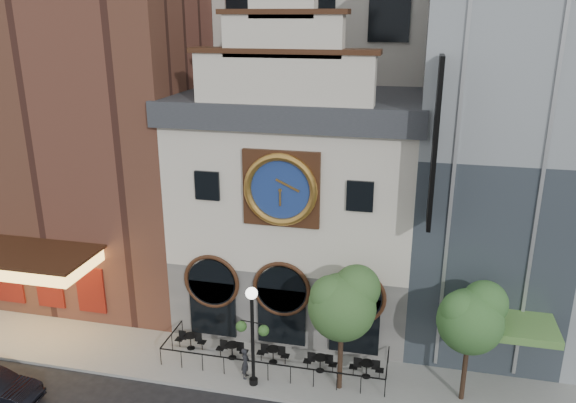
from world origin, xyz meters
The scene contains 15 objects.
ground centered at (0.00, 0.00, 0.00)m, with size 120.00×120.00×0.00m, color black.
sidewalk centered at (0.00, 2.50, 0.07)m, with size 44.00×5.00×0.15m, color gray.
clock_building centered at (0.00, 7.82, 6.69)m, with size 12.60×8.78×18.65m.
theater_building centered at (-13.00, 9.96, 12.60)m, with size 14.00×15.60×25.00m.
retail_building centered at (12.99, 9.99, 10.14)m, with size 14.00×14.40×20.00m.
cafe_railing centered at (0.00, 2.50, 0.60)m, with size 10.60×2.60×0.90m, color black, non-canonical shape.
bistro_0 centered at (-4.45, 2.83, 0.61)m, with size 1.58×0.68×0.90m.
bistro_1 centered at (-2.15, 2.51, 0.61)m, with size 1.58×0.68×0.90m.
bistro_2 centered at (-0.12, 2.61, 0.61)m, with size 1.58×0.68×0.90m.
bistro_3 centered at (2.21, 2.43, 0.61)m, with size 1.58×0.68×0.90m.
bistro_4 centered at (4.37, 2.47, 0.61)m, with size 1.58×0.68×0.90m.
pedestrian centered at (-1.06, 1.19, 0.91)m, with size 0.55×0.36×1.51m, color black.
lamppost centered at (-0.57, 0.80, 3.16)m, with size 1.55×0.61×4.86m.
tree_left centered at (3.32, 1.47, 4.47)m, with size 3.06×2.94×5.89m.
tree_right centered at (8.63, 1.91, 4.21)m, with size 2.87×2.77×5.53m.
Camera 1 is at (5.82, -19.88, 16.11)m, focal length 35.00 mm.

